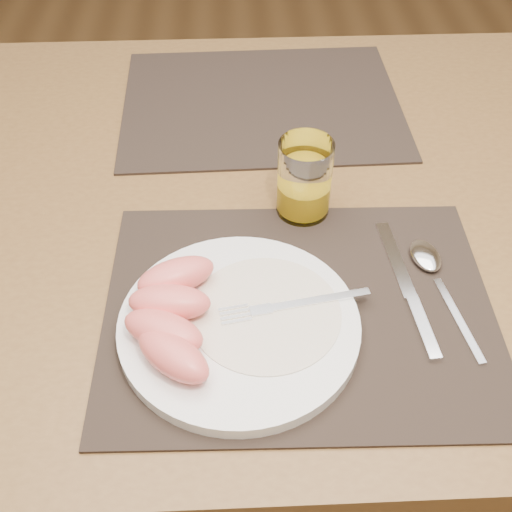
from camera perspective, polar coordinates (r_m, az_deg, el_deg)
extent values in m
plane|color=brown|center=(1.50, 0.93, -16.76)|extent=(5.00, 5.00, 0.00)
cube|color=brown|center=(0.92, 1.46, 4.94)|extent=(1.40, 0.90, 0.04)
cube|color=black|center=(0.75, 3.84, -4.75)|extent=(0.46, 0.36, 0.00)
cube|color=black|center=(1.08, 0.50, 13.43)|extent=(0.46, 0.36, 0.00)
cylinder|color=white|center=(0.72, -1.51, -6.19)|extent=(0.27, 0.27, 0.02)
cylinder|color=white|center=(0.72, 0.86, -5.06)|extent=(0.17, 0.17, 0.00)
cube|color=silver|center=(0.73, 5.81, -3.90)|extent=(0.11, 0.03, 0.00)
cube|color=silver|center=(0.72, 0.46, -4.85)|extent=(0.03, 0.02, 0.00)
cube|color=silver|center=(0.72, -1.88, -5.25)|extent=(0.04, 0.03, 0.00)
cube|color=silver|center=(0.82, 12.29, -0.25)|extent=(0.03, 0.13, 0.00)
cube|color=silver|center=(0.75, 14.63, -6.14)|extent=(0.02, 0.09, 0.01)
cube|color=silver|center=(0.77, 17.54, -5.40)|extent=(0.03, 0.12, 0.00)
ellipsoid|color=silver|center=(0.82, 14.84, 0.04)|extent=(0.04, 0.06, 0.01)
cylinder|color=white|center=(0.83, 4.33, 6.91)|extent=(0.07, 0.07, 0.11)
cylinder|color=gold|center=(0.85, 4.22, 5.32)|extent=(0.06, 0.06, 0.04)
ellipsoid|color=#EB6C60|center=(0.67, -7.37, -8.75)|extent=(0.10, 0.09, 0.04)
ellipsoid|color=#EB6C60|center=(0.69, -8.24, -6.58)|extent=(0.10, 0.08, 0.04)
ellipsoid|color=#EB6C60|center=(0.71, -7.69, -4.10)|extent=(0.10, 0.05, 0.04)
ellipsoid|color=#EB6C60|center=(0.74, -7.13, -1.77)|extent=(0.10, 0.07, 0.04)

